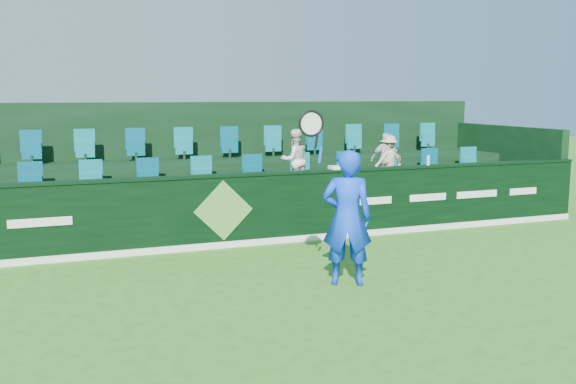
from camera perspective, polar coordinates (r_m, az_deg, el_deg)
name	(u,v)px	position (r m, az deg, el deg)	size (l,w,h in m)	color
ground	(303,317)	(8.25, 1.36, -11.02)	(60.00, 60.00, 0.00)	#306E1A
sponsor_hoarding	(222,211)	(11.76, -5.88, -1.68)	(16.00, 0.25, 1.35)	black
stand_tier_front	(208,215)	(12.86, -7.12, -2.06)	(16.00, 2.00, 0.80)	black
stand_tier_back	(188,190)	(14.65, -8.86, 0.21)	(16.00, 1.80, 1.30)	black
stand_rear	(184,163)	(15.01, -9.26, 2.58)	(16.00, 4.10, 2.60)	black
seat_row_front	(203,178)	(13.14, -7.58, 1.25)	(13.50, 0.50, 0.60)	#0C717B
seat_row_back	(185,147)	(14.84, -9.18, 4.00)	(13.50, 0.50, 0.60)	#0C717B
tennis_player	(347,217)	(9.38, 5.24, -2.23)	(1.26, 0.73, 2.59)	#0D3CE9
spectator_left	(295,160)	(13.28, 0.59, 2.86)	(0.62, 0.48, 1.27)	silver
spectator_middle	(386,159)	(14.19, 8.70, 2.89)	(0.67, 0.28, 1.15)	silver
spectator_right	(388,160)	(14.22, 8.91, 2.81)	(0.71, 0.41, 1.11)	#C4B18A
towel	(340,167)	(12.46, 4.66, 2.20)	(0.41, 0.27, 0.06)	white
drinks_bottle	(428,160)	(13.41, 12.35, 2.78)	(0.06, 0.06, 0.20)	silver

